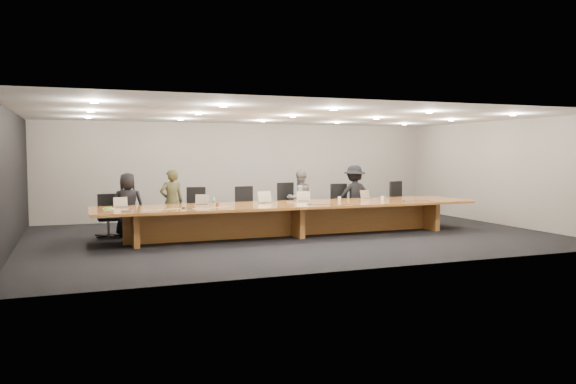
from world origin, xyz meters
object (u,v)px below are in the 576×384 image
Objects in this scene: laptop_d at (304,196)px; chair_far_right at (402,201)px; laptop_b at (202,200)px; mic_right at (404,201)px; laptop_c at (268,197)px; person_a at (128,205)px; chair_left at (196,209)px; chair_mid_left at (247,208)px; laptop_e at (368,195)px; mic_center at (309,204)px; water_bottle at (214,202)px; mic_left at (184,208)px; conference_table at (293,213)px; person_c at (300,199)px; chair_far_left at (108,215)px; paper_cup_far at (383,198)px; paper_cup_near at (339,199)px; av_box at (127,211)px; chair_right at (342,204)px; amber_mug at (217,204)px; laptop_a at (121,202)px; person_d at (354,195)px; person_b at (172,202)px; chair_mid_right at (291,205)px.

chair_far_right is at bearing 31.68° from laptop_d.
mic_right is at bearing 9.13° from laptop_b.
chair_far_right is at bearing -4.13° from laptop_c.
laptop_d is 3.04× the size of mic_right.
person_a is at bearing -175.18° from laptop_d.
chair_left reaches higher than chair_mid_left.
laptop_e is 2.33× the size of mic_center.
water_bottle is 1.48× the size of mic_left.
person_c reaches higher than conference_table.
chair_far_left is 5.27× the size of water_bottle.
paper_cup_far is 0.95× the size of mic_right.
paper_cup_near reaches higher than av_box.
person_c is 4.77× the size of laptop_b.
chair_far_right is at bearing 0.86° from chair_right.
chair_far_left is at bearing 133.33° from mic_left.
chair_far_left is at bearing 149.56° from amber_mug.
laptop_c is 3.44× the size of mic_right.
water_bottle is 0.81m from mic_left.
chair_far_right is 3.71× the size of laptop_b.
laptop_d reaches higher than laptop_a.
conference_table is 1.39m from person_c.
laptop_b is at bearing -166.28° from chair_right.
person_a reaches higher than laptop_d.
person_a is at bearing 170.07° from laptop_b.
laptop_d is 2.04m from paper_cup_far.
amber_mug is 4.27m from paper_cup_far.
chair_far_right is 3.77× the size of laptop_e.
person_c reaches higher than mic_center.
chair_left is 8.64× the size of mic_left.
person_c is at bearing 24.52° from mic_left.
mic_right is (-1.01, -1.67, 0.18)m from chair_far_right.
person_c is 7.17× the size of av_box.
mic_right is at bearing -8.74° from conference_table.
chair_left is 0.70× the size of person_d.
person_c is 1.61m from person_d.
amber_mug is at bearing -177.91° from paper_cup_far.
paper_cup_near is at bearing -179.38° from chair_far_right.
laptop_e reaches higher than mic_left.
laptop_b is 1.64× the size of water_bottle.
chair_mid_left is 3.76× the size of laptop_a.
person_d is at bearing 175.13° from person_b.
laptop_d is at bearing -14.14° from chair_far_left.
chair_far_left is at bearing 166.13° from mic_right.
chair_mid_right is at bearing 43.22° from av_box.
person_b reaches higher than av_box.
paper_cup_near is at bearing 165.75° from paper_cup_far.
chair_left is at bearing -166.56° from person_a.
mic_left is at bearing -98.41° from chair_left.
chair_right is 0.43m from person_d.
person_a is at bearing -178.37° from chair_right.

